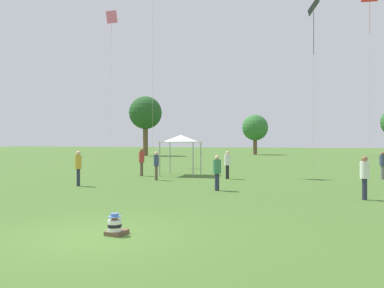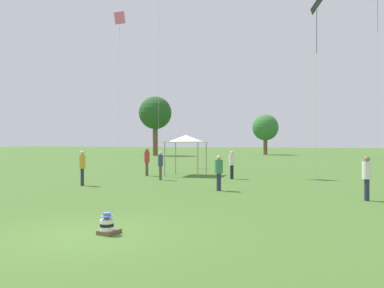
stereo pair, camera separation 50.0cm
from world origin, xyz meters
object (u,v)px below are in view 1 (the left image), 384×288
object	(u,v)px
kite_1	(314,14)
distant_tree_2	(255,128)
person_standing_0	(365,174)
seated_toddler	(115,226)
person_standing_4	(78,165)
kite_0	(370,0)
canopy_tent	(181,139)
person_standing_3	(217,170)
person_standing_1	(383,163)
person_standing_6	(142,159)
kite_2	(112,22)
distant_tree_3	(145,113)
person_standing_5	(156,163)
person_standing_2	(227,162)

from	to	relation	value
kite_1	distant_tree_2	size ratio (longest dim) A/B	1.22
person_standing_0	kite_1	size ratio (longest dim) A/B	0.19
seated_toddler	person_standing_0	xyz separation A→B (m)	(6.07, 7.94, 0.79)
person_standing_4	kite_0	distance (m)	20.20
person_standing_0	canopy_tent	distance (m)	12.92
person_standing_3	person_standing_1	bearing A→B (deg)	89.72
person_standing_6	canopy_tent	size ratio (longest dim) A/B	0.67
person_standing_4	kite_0	bearing A→B (deg)	78.38
person_standing_3	person_standing_6	xyz separation A→B (m)	(-6.66, 5.41, 0.14)
person_standing_0	person_standing_6	world-z (taller)	person_standing_6
person_standing_0	kite_2	world-z (taller)	kite_2
person_standing_3	distant_tree_3	distance (m)	45.52
kite_1	kite_2	xyz separation A→B (m)	(-18.48, 12.62, 5.50)
person_standing_6	distant_tree_2	distance (m)	44.69
kite_0	canopy_tent	bearing A→B (deg)	49.74
person_standing_5	canopy_tent	xyz separation A→B (m)	(0.19, 3.42, 1.39)
kite_0	distant_tree_3	distance (m)	42.40
person_standing_3	distant_tree_3	xyz separation A→B (m)	(-23.29, 38.65, 6.01)
person_standing_5	person_standing_6	distance (m)	2.96
person_standing_2	kite_0	bearing A→B (deg)	-173.62
person_standing_0	kite_0	world-z (taller)	kite_0
seated_toddler	person_standing_0	distance (m)	10.03
kite_2	distant_tree_3	size ratio (longest dim) A/B	1.49
seated_toddler	canopy_tent	size ratio (longest dim) A/B	0.20
person_standing_2	person_standing_1	bearing A→B (deg)	178.08
distant_tree_2	kite_2	bearing A→B (deg)	-101.12
kite_2	person_standing_3	bearing A→B (deg)	179.51
person_standing_1	person_standing_5	size ratio (longest dim) A/B	0.99
distant_tree_2	distant_tree_3	xyz separation A→B (m)	(-15.98, -11.30, 2.17)
person_standing_3	person_standing_5	distance (m)	5.66
seated_toddler	person_standing_6	size ratio (longest dim) A/B	0.29
canopy_tent	distant_tree_3	size ratio (longest dim) A/B	0.28
person_standing_2	person_standing_6	distance (m)	5.73
person_standing_3	person_standing_6	distance (m)	8.58
person_standing_2	kite_0	world-z (taller)	kite_0
person_standing_6	kite_1	bearing A→B (deg)	153.02
person_standing_6	person_standing_0	bearing A→B (deg)	147.13
person_standing_0	person_standing_5	size ratio (longest dim) A/B	1.01
person_standing_3	person_standing_4	bearing A→B (deg)	-131.60
person_standing_0	kite_2	bearing A→B (deg)	107.39
person_standing_1	distant_tree_2	distance (m)	44.45
person_standing_4	person_standing_6	distance (m)	6.10
person_standing_1	person_standing_3	size ratio (longest dim) A/B	1.03
person_standing_4	canopy_tent	world-z (taller)	canopy_tent
person_standing_2	distant_tree_3	bearing A→B (deg)	-75.99
person_standing_1	kite_0	distance (m)	10.22
person_standing_5	person_standing_1	bearing A→B (deg)	-82.23
distant_tree_3	kite_0	bearing A→B (deg)	-43.68
person_standing_3	kite_0	xyz separation A→B (m)	(7.23, 9.51, 10.17)
person_standing_1	kite_2	xyz separation A→B (m)	(-22.16, 5.82, 12.54)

